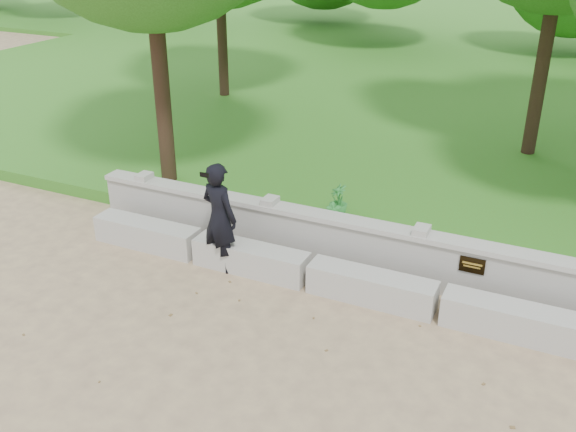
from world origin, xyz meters
The scene contains 7 objects.
ground centered at (0.00, 0.00, 0.00)m, with size 80.00×80.00×0.00m, color tan.
lawn centered at (0.00, 14.00, 0.12)m, with size 40.00×22.00×0.25m, color #396F1D.
concrete_bench centered at (0.00, 1.90, 0.22)m, with size 11.90×0.45×0.45m.
parapet_wall centered at (0.00, 2.60, 0.46)m, with size 12.50×0.35×0.90m.
man_main centered at (-3.48, 1.80, 0.90)m, with size 0.74×0.68×1.79m.
shrub_a centered at (-2.15, 3.30, 0.52)m, with size 0.28×0.19×0.54m, color #2A7B30.
shrub_d centered at (-2.30, 3.89, 0.56)m, with size 0.34×0.31×0.61m, color #2A7B30.
Camera 1 is at (1.31, -5.87, 5.17)m, focal length 40.00 mm.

